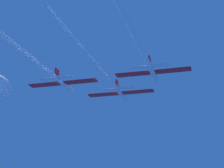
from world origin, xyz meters
TOP-DOWN VIEW (x-y plane):
  - jet_lead at (0.39, -15.35)m, footprint 17.17×52.91m
  - jet_left_wing at (-11.38, -23.61)m, footprint 17.17×48.38m
  - jet_right_wing at (10.48, -24.47)m, footprint 17.17×50.36m

SIDE VIEW (x-z plane):
  - jet_lead at x=0.39m, z-range -1.64..1.20m
  - jet_left_wing at x=-11.38m, z-range -1.17..1.67m
  - jet_right_wing at x=10.48m, z-range -0.57..2.27m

